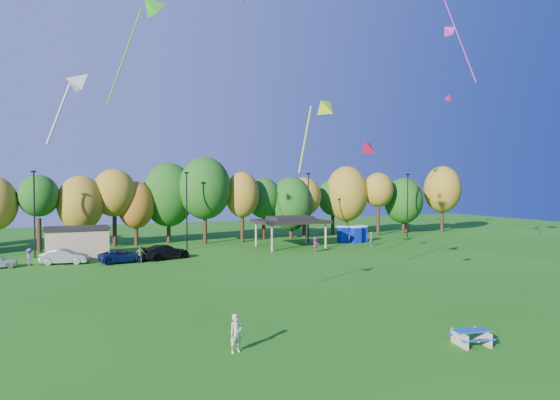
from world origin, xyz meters
name	(u,v)px	position (x,y,z in m)	size (l,w,h in m)	color
ground	(366,368)	(0.00, 0.00, 0.00)	(160.00, 160.00, 0.00)	#19600F
tree_line	(152,198)	(-1.03, 45.51, 5.91)	(93.57, 10.55, 11.15)	black
lamp_posts	(187,208)	(2.00, 40.00, 4.90)	(64.50, 0.25, 9.09)	black
utility_building	(77,243)	(-10.00, 38.00, 1.64)	(6.30, 4.30, 3.25)	tan
pavilion	(290,221)	(14.00, 37.00, 3.23)	(8.20, 6.20, 3.77)	tan
porta_potties	(353,234)	(23.55, 37.87, 1.10)	(3.75, 2.23, 2.18)	#0B1D92
picnic_table	(471,336)	(6.29, 0.38, 0.43)	(1.98, 1.76, 0.74)	tan
kite_flyer	(236,333)	(-4.41, 4.06, 0.89)	(0.65, 0.43, 1.78)	#C2BC92
car_b	(64,257)	(-11.27, 34.58, 0.71)	(1.51, 4.33, 1.43)	gray
car_c	(123,256)	(-6.01, 33.15, 0.65)	(2.14, 4.65, 1.29)	#0A1741
car_d	(165,252)	(-1.78, 33.69, 0.75)	(2.09, 5.14, 1.49)	black
far_person_0	(371,239)	(23.69, 33.96, 0.85)	(0.62, 0.41, 1.71)	#934899
far_person_1	(29,257)	(-14.29, 34.73, 0.83)	(1.08, 0.62, 1.67)	#4C4393
far_person_3	(140,254)	(-4.48, 32.32, 0.84)	(0.98, 0.41, 1.68)	#616B41
far_person_4	(315,244)	(14.79, 32.10, 0.88)	(1.63, 0.52, 1.76)	#9A4092
kite_1	(449,97)	(28.85, 26.44, 17.54)	(0.98, 1.24, 1.14)	#EE1C51
kite_4	(451,30)	(19.98, 16.70, 21.27)	(1.57, 1.22, 1.57)	#FE2AD4
kite_5	(327,106)	(5.00, 12.31, 13.05)	(3.15, 2.45, 5.53)	#D1E918
kite_10	(80,82)	(-10.89, 5.44, 12.15)	(2.14, 1.21, 3.39)	beige
kite_12	(367,145)	(5.72, 8.48, 10.15)	(1.58, 1.54, 1.28)	#F10D33
kite_14	(157,8)	(-5.77, 15.47, 19.14)	(4.32, 1.94, 7.41)	green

